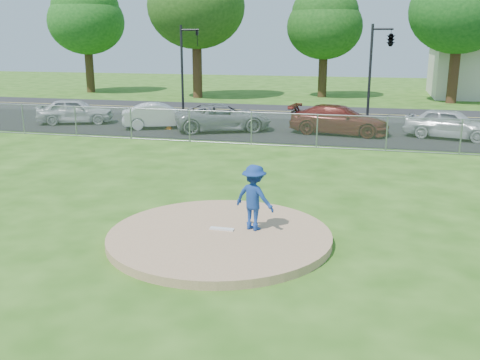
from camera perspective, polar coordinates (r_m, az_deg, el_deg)
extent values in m
plane|color=#275612|center=(22.42, 5.04, 2.59)|extent=(120.00, 120.00, 0.00)
cylinder|color=tan|center=(13.00, -2.18, -6.03)|extent=(5.40, 5.40, 0.20)
cube|color=white|center=(13.14, -1.94, -5.24)|extent=(0.60, 0.15, 0.04)
cube|color=gray|center=(24.23, 5.86, 5.28)|extent=(40.00, 0.06, 1.50)
cube|color=black|center=(28.75, 7.16, 5.24)|extent=(50.00, 8.00, 0.01)
cube|color=black|center=(36.12, 8.69, 7.12)|extent=(60.00, 7.00, 0.01)
cylinder|color=#362513|center=(51.47, -15.75, 11.33)|extent=(0.74, 0.74, 4.20)
ellipsoid|color=#155015|center=(51.42, -16.08, 15.91)|extent=(6.72, 6.72, 5.71)
ellipsoid|color=#155015|center=(51.47, -16.17, 17.21)|extent=(5.91, 5.91, 5.03)
cylinder|color=#3D2516|center=(45.09, -4.58, 11.86)|extent=(0.78, 0.78, 4.90)
ellipsoid|color=#1D4612|center=(45.11, -4.71, 17.96)|extent=(7.84, 7.84, 6.66)
cylinder|color=#332212|center=(45.95, 8.81, 11.13)|extent=(0.72, 0.72, 3.85)
ellipsoid|color=#154612|center=(45.88, 9.00, 15.84)|extent=(6.16, 6.16, 5.24)
ellipsoid|color=#154612|center=(45.91, 9.06, 17.18)|extent=(5.42, 5.42, 4.61)
cylinder|color=#3D2316|center=(44.06, 21.83, 10.58)|extent=(0.76, 0.76, 4.55)
ellipsoid|color=#144D16|center=(44.04, 22.40, 16.35)|extent=(7.28, 7.28, 6.19)
cylinder|color=black|center=(35.93, -6.20, 11.64)|extent=(0.16, 0.16, 5.60)
cylinder|color=black|center=(35.68, -5.38, 15.66)|extent=(1.20, 0.12, 0.12)
imported|color=black|center=(35.52, -4.60, 14.87)|extent=(0.16, 0.20, 1.00)
cylinder|color=black|center=(33.71, 13.69, 11.12)|extent=(0.16, 0.16, 5.60)
cylinder|color=black|center=(33.65, 15.02, 15.30)|extent=(1.20, 0.12, 0.12)
imported|color=black|center=(33.65, 15.80, 14.39)|extent=(0.53, 2.48, 1.00)
imported|color=navy|center=(12.94, 1.52, -1.87)|extent=(1.19, 0.93, 1.62)
cone|color=orange|center=(29.24, -7.61, 5.99)|extent=(0.31, 0.31, 0.60)
imported|color=#BCBCC1|center=(32.37, -17.18, 7.06)|extent=(4.57, 3.12, 1.44)
imported|color=silver|center=(29.63, -8.50, 6.80)|extent=(4.30, 3.00, 1.34)
imported|color=gray|center=(28.44, -1.82, 6.69)|extent=(5.58, 4.18, 1.41)
imported|color=maroon|center=(27.90, 10.52, 6.34)|extent=(5.24, 2.63, 1.46)
imported|color=silver|center=(28.09, 21.51, 5.62)|extent=(4.58, 2.88, 1.45)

